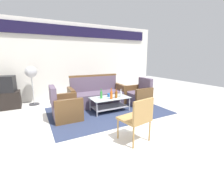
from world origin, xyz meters
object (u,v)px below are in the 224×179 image
bottle_brown (116,94)px  tv_stand (6,100)px  bottle_orange (111,95)px  television (3,84)px  bottle_clear (121,94)px  bottle_green (101,95)px  armchair_right (139,96)px  armchair_left (65,108)px  coffee_table (110,102)px  couch (97,95)px  cup (109,95)px  pedestal_fan (31,74)px  wicker_chair (138,116)px

bottle_brown → tv_stand: 3.37m
bottle_orange → television: television is taller
bottle_clear → bottle_green: (-0.57, 0.11, 0.02)m
armchair_right → bottle_brown: size_ratio=3.20×
bottle_clear → bottle_green: bottle_green is taller
armchair_left → coffee_table: armchair_left is taller
television → couch: bearing=169.6°
couch → cup: 0.69m
coffee_table → pedestal_fan: bearing=138.2°
bottle_brown → pedestal_fan: 2.83m
armchair_left → coffee_table: 1.26m
armchair_left → bottle_clear: size_ratio=3.68×
armchair_right → coffee_table: armchair_right is taller
cup → television: 3.15m
couch → armchair_right: 1.38m
armchair_left → television: (-1.44, 1.67, 0.47)m
bottle_clear → bottle_brown: (-0.18, -0.04, 0.01)m
couch → tv_stand: couch is taller
television → wicker_chair: 4.16m
coffee_table → bottle_green: bearing=174.4°
couch → armchair_left: bearing=34.3°
bottle_green → tv_stand: size_ratio=0.34×
bottle_green → pedestal_fan: (-1.68, 1.70, 0.50)m
couch → coffee_table: 0.75m
bottle_clear → bottle_orange: (-0.36, -0.08, 0.03)m
armchair_right → bottle_orange: size_ratio=2.84×
armchair_right → television: television is taller
pedestal_fan → bottle_orange: bearing=-45.1°
television → pedestal_fan: bearing=-167.2°
bottle_clear → tv_stand: bearing=149.7°
bottle_brown → armchair_right: bearing=16.4°
coffee_table → bottle_clear: size_ratio=4.76×
wicker_chair → tv_stand: bearing=116.1°
cup → wicker_chair: wicker_chair is taller
bottle_green → couch: bearing=77.1°
tv_stand → armchair_right: bearing=-21.2°
armchair_left → bottle_orange: armchair_left is taller
tv_stand → wicker_chair: wicker_chair is taller
bottle_clear → wicker_chair: (-0.63, -1.63, -0.00)m
coffee_table → bottle_green: bottle_green is taller
cup → bottle_green: bearing=-167.0°
bottle_brown → cup: (-0.13, 0.21, -0.05)m
coffee_table → couch: bearing=96.7°
cup → bottle_brown: bearing=-58.6°
armchair_right → tv_stand: 4.15m
couch → television: television is taller
armchair_right → bottle_green: bearing=95.3°
couch → cup: couch is taller
bottle_brown → armchair_left: bearing=174.4°
armchair_left → bottle_brown: (1.39, -0.14, 0.22)m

